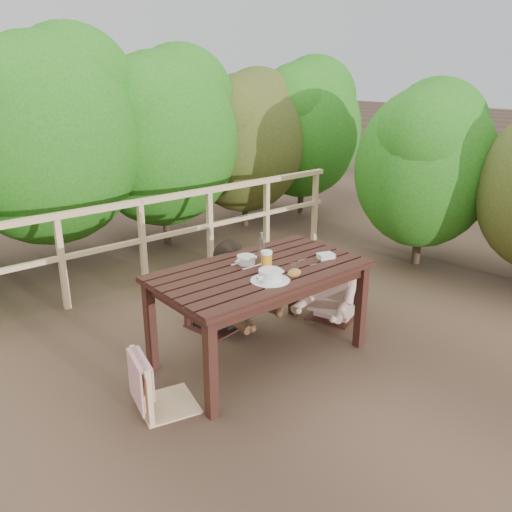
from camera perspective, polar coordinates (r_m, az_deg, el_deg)
ground at (r=4.61m, az=0.40°, el=-10.76°), size 60.00×60.00×0.00m
table at (r=4.42m, az=0.42°, el=-6.32°), size 1.72×0.97×0.79m
chair_left at (r=3.85m, az=-9.84°, el=-10.50°), size 0.50×0.50×0.83m
chair_far at (r=4.94m, az=-4.25°, el=-2.36°), size 0.57×0.57×0.98m
chair_right at (r=5.17m, az=8.46°, el=-2.11°), size 0.56×0.56×0.88m
woman at (r=4.89m, az=-4.44°, el=-0.30°), size 0.66×0.76×1.34m
diner_right at (r=5.12m, az=8.79°, el=-0.15°), size 0.75×0.68×1.24m
railing at (r=5.94m, az=-12.11°, el=1.27°), size 5.60×0.10×1.01m
hedge_row at (r=6.92m, az=-14.81°, el=15.43°), size 6.60×1.60×3.80m
shrub_side at (r=6.51m, az=23.83°, el=10.20°), size 1.40×2.20×2.90m
soup_near at (r=4.01m, az=1.55°, el=-2.17°), size 0.30×0.30×0.10m
soup_far at (r=4.35m, az=-1.08°, el=-0.49°), size 0.25×0.25×0.08m
bread_roll at (r=4.12m, az=4.15°, el=-1.84°), size 0.12×0.09×0.07m
beer_glass at (r=4.19m, az=1.14°, el=-0.61°), size 0.09×0.09×0.18m
bottle at (r=4.40m, az=0.63°, el=0.93°), size 0.06×0.06×0.26m
tumbler at (r=4.21m, az=4.07°, el=-1.29°), size 0.07×0.07×0.08m
butter_tub at (r=4.51m, az=7.52°, el=-0.09°), size 0.16×0.14×0.06m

